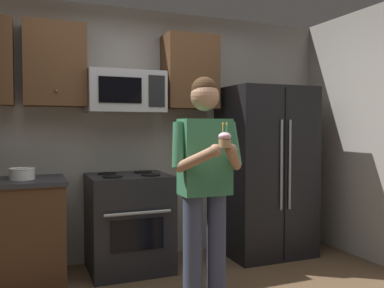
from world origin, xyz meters
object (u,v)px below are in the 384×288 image
object	(u,v)px
refrigerator	(265,171)
cupcake	(225,140)
bowl_large_white	(22,173)
microwave	(125,92)
oven_range	(129,222)
person	(205,177)

from	to	relation	value
refrigerator	cupcake	distance (m)	1.77
bowl_large_white	refrigerator	bearing A→B (deg)	-0.95
microwave	refrigerator	size ratio (longest dim) A/B	0.41
oven_range	person	bearing A→B (deg)	-70.20
refrigerator	cupcake	world-z (taller)	refrigerator
microwave	cupcake	bearing A→B (deg)	-76.03
microwave	refrigerator	xyz separation A→B (m)	(1.50, -0.16, -0.82)
oven_range	cupcake	bearing A→B (deg)	-74.83
refrigerator	person	size ratio (longest dim) A/B	1.02
microwave	refrigerator	distance (m)	1.72
refrigerator	person	xyz separation A→B (m)	(-1.14, -0.96, 0.10)
cupcake	person	bearing A→B (deg)	90.00
cupcake	microwave	bearing A→B (deg)	103.97
refrigerator	person	bearing A→B (deg)	-139.75
oven_range	person	distance (m)	1.19
oven_range	cupcake	size ratio (longest dim) A/B	5.36
refrigerator	person	distance (m)	1.50
refrigerator	person	world-z (taller)	refrigerator
oven_range	person	world-z (taller)	person
oven_range	cupcake	distance (m)	1.61
microwave	cupcake	size ratio (longest dim) A/B	4.26
microwave	oven_range	bearing A→B (deg)	-90.02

